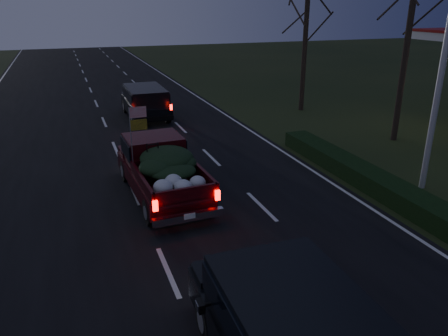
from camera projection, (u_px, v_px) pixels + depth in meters
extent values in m
plane|color=black|center=(168.00, 272.00, 10.40)|extent=(120.00, 120.00, 0.00)
cube|color=black|center=(168.00, 272.00, 10.40)|extent=(14.00, 120.00, 0.02)
cube|color=black|center=(364.00, 176.00, 15.44)|extent=(1.00, 10.00, 0.60)
cylinder|color=silver|center=(444.00, 55.00, 13.63)|extent=(0.20, 0.20, 9.00)
cylinder|color=black|center=(407.00, 47.00, 19.08)|extent=(0.28, 0.28, 8.50)
cylinder|color=black|center=(305.00, 50.00, 25.17)|extent=(0.28, 0.28, 7.00)
cube|color=#3A080D|center=(162.00, 178.00, 14.44)|extent=(2.23, 5.08, 0.55)
cube|color=#3A080D|center=(154.00, 149.00, 14.95)|extent=(1.92, 1.68, 0.90)
cube|color=black|center=(153.00, 146.00, 14.92)|extent=(2.02, 1.59, 0.55)
cube|color=#3A080D|center=(172.00, 183.00, 13.22)|extent=(1.98, 2.88, 0.06)
ellipsoid|color=black|center=(169.00, 164.00, 13.51)|extent=(1.68, 1.87, 0.60)
cylinder|color=gray|center=(131.00, 139.00, 13.60)|extent=(0.03, 0.03, 2.00)
cube|color=red|center=(138.00, 112.00, 13.41)|extent=(0.52, 0.04, 0.34)
cube|color=gold|center=(139.00, 125.00, 13.55)|extent=(0.52, 0.04, 0.34)
cube|color=black|center=(145.00, 106.00, 24.42)|extent=(2.05, 4.89, 0.61)
cube|color=black|center=(145.00, 95.00, 23.96)|extent=(1.92, 3.56, 0.81)
cube|color=black|center=(145.00, 93.00, 23.93)|extent=(2.03, 3.46, 0.49)
cube|color=black|center=(308.00, 335.00, 6.44)|extent=(2.12, 3.85, 0.87)
cube|color=black|center=(308.00, 330.00, 6.41)|extent=(2.22, 3.74, 0.52)
cube|color=black|center=(200.00, 306.00, 7.26)|extent=(0.11, 0.24, 0.17)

